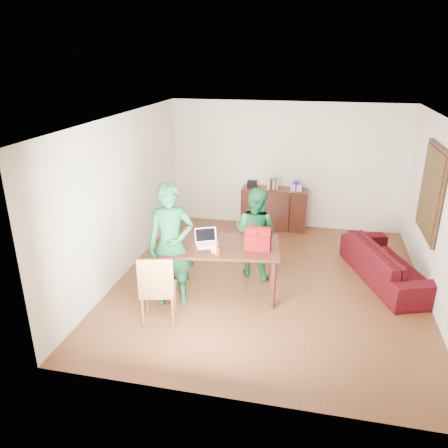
% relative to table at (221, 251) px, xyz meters
% --- Properties ---
extents(room, '(5.20, 5.70, 2.90)m').
position_rel_table_xyz_m(room, '(0.72, 0.60, 0.58)').
color(room, '#472511').
rests_on(room, ground).
extents(table, '(1.90, 1.24, 0.83)m').
position_rel_table_xyz_m(table, '(0.00, 0.00, 0.00)').
color(table, black).
rests_on(table, ground).
extents(chair, '(0.58, 0.56, 1.06)m').
position_rel_table_xyz_m(chair, '(-0.69, -0.97, -0.42)').
color(chair, brown).
rests_on(chair, ground).
extents(person_near, '(0.80, 0.65, 1.90)m').
position_rel_table_xyz_m(person_near, '(-0.67, -0.43, 0.22)').
color(person_near, '#12522A').
rests_on(person_near, ground).
extents(person_far, '(0.92, 0.82, 1.56)m').
position_rel_table_xyz_m(person_far, '(0.42, 0.74, 0.06)').
color(person_far, '#145A2E').
rests_on(person_far, ground).
extents(laptop, '(0.40, 0.35, 0.24)m').
position_rel_table_xyz_m(laptop, '(-0.20, -0.08, 0.15)').
color(laptop, white).
rests_on(laptop, table).
extents(bananas, '(0.17, 0.12, 0.06)m').
position_rel_table_xyz_m(bananas, '(-0.02, -0.35, 0.14)').
color(bananas, gold).
rests_on(bananas, table).
extents(bottle, '(0.07, 0.07, 0.17)m').
position_rel_table_xyz_m(bottle, '(0.04, -0.40, 0.19)').
color(bottle, '#582314').
rests_on(bottle, table).
extents(red_bag, '(0.39, 0.22, 0.28)m').
position_rel_table_xyz_m(red_bag, '(0.57, -0.03, 0.25)').
color(red_bag, '#690A07').
rests_on(red_bag, table).
extents(sofa, '(1.52, 2.29, 0.62)m').
position_rel_table_xyz_m(sofa, '(2.66, 1.01, -0.41)').
color(sofa, '#3A0807').
rests_on(sofa, ground).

